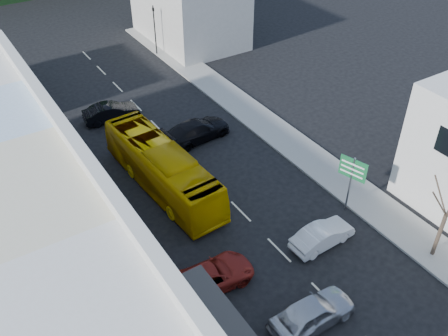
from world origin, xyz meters
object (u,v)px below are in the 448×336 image
direction_sign (350,184)px  traffic_signal (155,31)px  car_white (322,235)px  pedestrian_left (168,278)px  car_red (211,275)px  bus (162,169)px  car_silver (312,314)px  street_tree (446,215)px

direction_sign → traffic_signal: traffic_signal is taller
car_white → pedestrian_left: pedestrian_left is taller
car_white → car_red: (-7.06, 0.90, 0.00)m
bus → pedestrian_left: (-3.79, -8.07, -0.55)m
bus → car_silver: bus is taller
bus → car_red: bearing=-103.9°
street_tree → traffic_signal: street_tree is taller
car_white → car_red: size_ratio=0.96×
pedestrian_left → direction_sign: size_ratio=0.42×
bus → car_white: 11.24m
car_silver → traffic_signal: traffic_signal is taller
pedestrian_left → street_tree: 15.32m
bus → street_tree: 17.35m
bus → car_white: bus is taller
bus → traffic_signal: (9.15, 19.47, 0.97)m
car_red → street_tree: (11.84, -5.04, 2.42)m
car_red → street_tree: bearing=-109.9°
car_red → pedestrian_left: (-2.15, 0.83, 0.30)m
car_silver → car_red: 5.63m
car_silver → direction_sign: direction_sign is taller
direction_sign → street_tree: 5.94m
car_silver → traffic_signal: bearing=-12.9°
car_silver → traffic_signal: 34.13m
car_white → pedestrian_left: 9.38m
car_white → direction_sign: direction_sign is taller
pedestrian_left → street_tree: size_ratio=0.27×
street_tree → car_red: bearing=156.9°
bus → direction_sign: size_ratio=2.88×
car_red → direction_sign: direction_sign is taller
pedestrian_left → car_white: bearing=-77.3°
car_silver → direction_sign: bearing=-53.8°
car_red → car_silver: bearing=-145.4°
pedestrian_left → direction_sign: (12.60, -0.21, 1.01)m
bus → pedestrian_left: size_ratio=6.82×
car_silver → direction_sign: 9.36m
pedestrian_left → direction_sign: bearing=-67.7°
car_white → traffic_signal: size_ratio=0.87×
street_tree → pedestrian_left: bearing=157.2°
car_red → pedestrian_left: pedestrian_left is taller
street_tree → bus: bearing=126.2°
car_red → traffic_signal: 30.41m
traffic_signal → street_tree: bearing=83.7°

